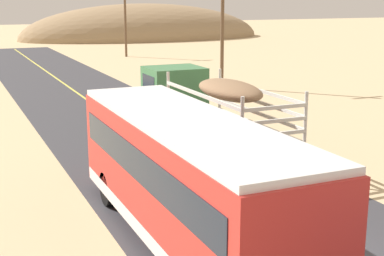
{
  "coord_description": "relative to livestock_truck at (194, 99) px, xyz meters",
  "views": [
    {
      "loc": [
        -7.53,
        -9.67,
        6.05
      ],
      "look_at": [
        0.0,
        7.31,
        1.64
      ],
      "focal_mm": 52.04,
      "sensor_mm": 36.0,
      "label": 1
    }
  ],
  "objects": [
    {
      "name": "livestock_truck",
      "position": [
        0.0,
        0.0,
        0.0
      ],
      "size": [
        2.53,
        9.7,
        3.02
      ],
      "color": "#3F7F4C",
      "rests_on": "road_surface"
    },
    {
      "name": "bus",
      "position": [
        -4.33,
        -9.24,
        -0.04
      ],
      "size": [
        2.54,
        10.0,
        3.21
      ],
      "color": "red",
      "rests_on": "road_surface"
    },
    {
      "name": "power_pole_mid",
      "position": [
        7.62,
        12.37,
        2.74
      ],
      "size": [
        2.2,
        0.24,
        8.47
      ],
      "color": "brown",
      "rests_on": "ground"
    },
    {
      "name": "power_pole_far",
      "position": [
        7.62,
        34.12,
        2.29
      ],
      "size": [
        2.2,
        0.24,
        7.59
      ],
      "color": "brown",
      "rests_on": "ground"
    },
    {
      "name": "distant_hill",
      "position": [
        17.98,
        58.48,
        -1.79
      ],
      "size": [
        36.63,
        18.22,
        10.11
      ],
      "primitive_type": "ellipsoid",
      "color": "#997C5A",
      "rests_on": "ground"
    }
  ]
}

